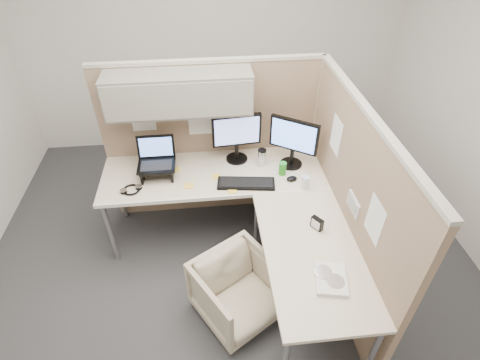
{
  "coord_description": "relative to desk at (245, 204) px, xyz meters",
  "views": [
    {
      "loc": [
        -0.16,
        -2.13,
        2.78
      ],
      "look_at": [
        0.1,
        0.25,
        0.85
      ],
      "focal_mm": 28.0,
      "sensor_mm": 36.0,
      "label": 1
    }
  ],
  "objects": [
    {
      "name": "ground",
      "position": [
        -0.12,
        -0.13,
        -0.69
      ],
      "size": [
        4.5,
        4.5,
        0.0
      ],
      "primitive_type": "plane",
      "color": "#2F2F33",
      "rests_on": "ground"
    },
    {
      "name": "partition_back",
      "position": [
        -0.34,
        0.7,
        0.41
      ],
      "size": [
        2.0,
        0.36,
        1.63
      ],
      "color": "#91755F",
      "rests_on": "ground"
    },
    {
      "name": "partition_right",
      "position": [
        0.78,
        -0.19,
        0.13
      ],
      "size": [
        0.07,
        2.03,
        1.63
      ],
      "color": "#91755F",
      "rests_on": "ground"
    },
    {
      "name": "desk",
      "position": [
        0.0,
        0.0,
        0.0
      ],
      "size": [
        2.0,
        1.98,
        0.73
      ],
      "color": "beige",
      "rests_on": "ground"
    },
    {
      "name": "office_chair",
      "position": [
        -0.11,
        -0.54,
        -0.38
      ],
      "size": [
        0.79,
        0.78,
        0.6
      ],
      "primitive_type": "imported",
      "rotation": [
        0.0,
        0.0,
        0.55
      ],
      "color": "#BDAF96",
      "rests_on": "ground"
    },
    {
      "name": "monitor_left",
      "position": [
        -0.01,
        0.58,
        0.32
      ],
      "size": [
        0.44,
        0.2,
        0.47
      ],
      "rotation": [
        0.0,
        0.0,
        0.09
      ],
      "color": "black",
      "rests_on": "desk"
    },
    {
      "name": "monitor_right",
      "position": [
        0.48,
        0.45,
        0.32
      ],
      "size": [
        0.38,
        0.27,
        0.47
      ],
      "rotation": [
        0.0,
        0.0,
        -0.59
      ],
      "color": "black",
      "rests_on": "desk"
    },
    {
      "name": "laptop_station",
      "position": [
        -0.72,
        0.43,
        0.17
      ],
      "size": [
        0.32,
        0.28,
        0.34
      ],
      "color": "black",
      "rests_on": "desk"
    },
    {
      "name": "keyboard",
      "position": [
        0.04,
        0.2,
        0.05
      ],
      "size": [
        0.51,
        0.23,
        0.02
      ],
      "primitive_type": "cube",
      "rotation": [
        0.0,
        0.0,
        -0.13
      ],
      "color": "black",
      "rests_on": "desk"
    },
    {
      "name": "mouse",
      "position": [
        0.44,
        0.22,
        0.06
      ],
      "size": [
        0.11,
        0.08,
        0.03
      ],
      "primitive_type": "ellipsoid",
      "rotation": [
        0.0,
        0.0,
        0.19
      ],
      "color": "black",
      "rests_on": "desk"
    },
    {
      "name": "travel_mug",
      "position": [
        0.21,
        0.48,
        0.13
      ],
      "size": [
        0.08,
        0.08,
        0.16
      ],
      "color": "silver",
      "rests_on": "desk"
    },
    {
      "name": "soda_can_green",
      "position": [
        0.53,
        0.1,
        0.1
      ],
      "size": [
        0.07,
        0.07,
        0.12
      ],
      "primitive_type": "cylinder",
      "color": "silver",
      "rests_on": "desk"
    },
    {
      "name": "soda_can_silver",
      "position": [
        0.37,
        0.32,
        0.1
      ],
      "size": [
        0.07,
        0.07,
        0.12
      ],
      "primitive_type": "cylinder",
      "color": "#268C1E",
      "rests_on": "desk"
    },
    {
      "name": "sticky_note_a",
      "position": [
        -0.45,
        0.24,
        0.05
      ],
      "size": [
        0.08,
        0.08,
        0.01
      ],
      "primitive_type": "cube",
      "rotation": [
        0.0,
        0.0,
        0.05
      ],
      "color": "yellow",
      "rests_on": "desk"
    },
    {
      "name": "sticky_note_c",
      "position": [
        -0.58,
        0.48,
        0.05
      ],
      "size": [
        0.09,
        0.09,
        0.01
      ],
      "primitive_type": "cube",
      "rotation": [
        0.0,
        0.0,
        0.17
      ],
      "color": "yellow",
      "rests_on": "desk"
    },
    {
      "name": "sticky_note_b",
      "position": [
        -0.09,
        0.14,
        0.05
      ],
      "size": [
        0.08,
        0.08,
        0.01
      ],
      "primitive_type": "cube",
      "rotation": [
        0.0,
        0.0,
        -0.03
      ],
      "color": "yellow",
      "rests_on": "desk"
    },
    {
      "name": "sticky_note_d",
      "position": [
        -0.21,
        0.34,
        0.05
      ],
      "size": [
        0.08,
        0.08,
        0.01
      ],
      "primitive_type": "cube",
      "rotation": [
        0.0,
        0.0,
        -0.04
      ],
      "color": "yellow",
      "rests_on": "desk"
    },
    {
      "name": "headphones",
      "position": [
        -0.94,
        0.23,
        0.06
      ],
      "size": [
        0.18,
        0.18,
        0.03
      ],
      "rotation": [
        0.0,
        0.0,
        0.33
      ],
      "color": "black",
      "rests_on": "desk"
    },
    {
      "name": "paper_stack",
      "position": [
        0.47,
        -0.84,
        0.06
      ],
      "size": [
        0.25,
        0.29,
        0.03
      ],
      "rotation": [
        0.0,
        0.0,
        -0.2
      ],
      "color": "white",
      "rests_on": "desk"
    },
    {
      "name": "desk_clock",
      "position": [
        0.5,
        -0.36,
        0.09
      ],
      "size": [
        0.09,
        0.1,
        0.1
      ],
      "rotation": [
        0.0,
        0.0,
        -0.95
      ],
      "color": "black",
      "rests_on": "desk"
    }
  ]
}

